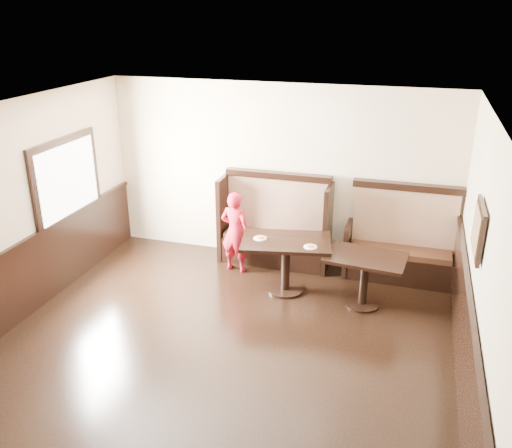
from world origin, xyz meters
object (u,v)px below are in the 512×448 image
at_px(table_main, 286,252).
at_px(table_neighbor, 365,269).
at_px(booth_main, 275,230).
at_px(child, 235,232).
at_px(booth_neighbor, 401,248).

height_order(table_main, table_neighbor, table_main).
xyz_separation_m(booth_main, child, (-0.50, -0.50, 0.11)).
bearing_deg(booth_main, booth_neighbor, -0.05).
xyz_separation_m(booth_main, table_neighbor, (1.51, -0.99, 0.02)).
bearing_deg(table_neighbor, booth_main, 152.43).
xyz_separation_m(table_main, child, (-0.90, 0.41, 0.03)).
xyz_separation_m(table_main, table_neighbor, (1.12, -0.08, -0.06)).
xyz_separation_m(booth_neighbor, child, (-2.45, -0.50, 0.16)).
height_order(booth_neighbor, child, booth_neighbor).
distance_m(booth_neighbor, table_main, 1.80).
xyz_separation_m(booth_main, booth_neighbor, (1.95, -0.00, -0.05)).
distance_m(booth_main, table_neighbor, 1.81).
bearing_deg(table_neighbor, booth_neighbor, 71.96).
bearing_deg(table_main, child, 144.05).
relative_size(booth_main, table_main, 1.28).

